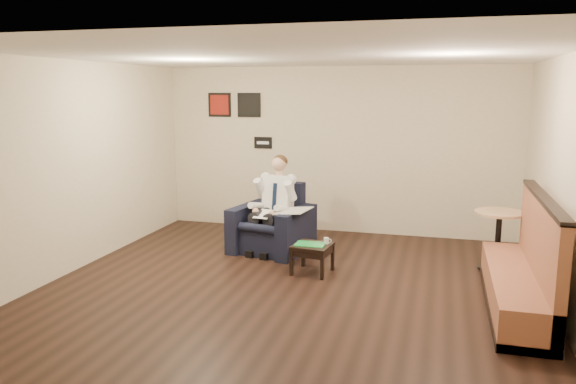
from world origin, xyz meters
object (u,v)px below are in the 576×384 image
(side_table, at_px, (312,259))
(banquette, at_px, (518,254))
(green_folder, at_px, (310,244))
(smartphone, at_px, (319,242))
(seated_man, at_px, (267,208))
(armchair, at_px, (272,218))
(cafe_table, at_px, (498,241))
(coffee_mug, at_px, (326,241))

(side_table, height_order, banquette, banquette)
(green_folder, distance_m, smartphone, 0.17)
(seated_man, bearing_deg, smartphone, -22.11)
(smartphone, bearing_deg, armchair, 157.97)
(smartphone, bearing_deg, banquette, 0.67)
(side_table, relative_size, smartphone, 3.93)
(green_folder, xyz_separation_m, smartphone, (0.09, 0.15, -0.00))
(armchair, xyz_separation_m, banquette, (3.29, -1.45, 0.13))
(green_folder, distance_m, banquette, 2.56)
(seated_man, bearing_deg, side_table, -29.44)
(green_folder, bearing_deg, banquette, -12.99)
(cafe_table, bearing_deg, green_folder, -161.35)
(armchair, bearing_deg, smartphone, -28.13)
(seated_man, bearing_deg, armchair, 90.00)
(side_table, xyz_separation_m, coffee_mug, (0.17, 0.08, 0.24))
(banquette, bearing_deg, smartphone, 163.28)
(smartphone, relative_size, cafe_table, 0.15)
(green_folder, xyz_separation_m, banquette, (2.49, -0.57, 0.23))
(side_table, xyz_separation_m, green_folder, (-0.03, -0.01, 0.20))
(coffee_mug, height_order, banquette, banquette)
(green_folder, height_order, cafe_table, cafe_table)
(seated_man, relative_size, banquette, 0.56)
(seated_man, height_order, cafe_table, seated_man)
(coffee_mug, relative_size, smartphone, 0.68)
(armchair, xyz_separation_m, seated_man, (-0.03, -0.13, 0.19))
(seated_man, relative_size, smartphone, 11.27)
(seated_man, xyz_separation_m, side_table, (0.86, -0.74, -0.49))
(seated_man, height_order, side_table, seated_man)
(coffee_mug, xyz_separation_m, banquette, (2.29, -0.67, 0.19))
(armchair, bearing_deg, banquette, -12.56)
(green_folder, height_order, smartphone, green_folder)
(side_table, relative_size, cafe_table, 0.59)
(green_folder, xyz_separation_m, coffee_mug, (0.20, 0.10, 0.04))
(armchair, height_order, cafe_table, armchair)
(side_table, distance_m, coffee_mug, 0.30)
(cafe_table, bearing_deg, banquette, -86.82)
(side_table, relative_size, green_folder, 1.22)
(side_table, height_order, green_folder, green_folder)
(smartphone, bearing_deg, seated_man, 164.00)
(seated_man, height_order, coffee_mug, seated_man)
(cafe_table, bearing_deg, coffee_mug, -162.07)
(side_table, bearing_deg, banquette, -13.44)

